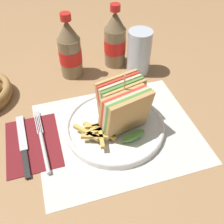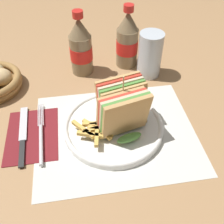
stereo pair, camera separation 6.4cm
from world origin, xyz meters
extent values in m
plane|color=#9E754C|center=(0.00, 0.00, 0.00)|extent=(4.00, 4.00, 0.00)
cube|color=silver|center=(0.03, -0.04, 0.00)|extent=(0.39, 0.32, 0.00)
cylinder|color=white|center=(0.03, -0.03, 0.01)|extent=(0.25, 0.25, 0.01)
torus|color=white|center=(0.03, -0.03, 0.01)|extent=(0.25, 0.25, 0.01)
cube|color=tan|center=(0.05, -0.07, 0.08)|extent=(0.11, 0.05, 0.11)
cube|color=#518E3D|center=(0.05, -0.06, 0.08)|extent=(0.11, 0.05, 0.11)
cube|color=beige|center=(0.05, -0.05, 0.07)|extent=(0.11, 0.05, 0.11)
cube|color=red|center=(0.05, -0.04, 0.07)|extent=(0.11, 0.05, 0.11)
cube|color=tan|center=(0.04, -0.03, 0.07)|extent=(0.11, 0.05, 0.11)
ellipsoid|color=#518E3D|center=(0.06, -0.09, 0.03)|extent=(0.06, 0.03, 0.02)
cube|color=tan|center=(0.06, -0.03, 0.07)|extent=(0.11, 0.05, 0.11)
cube|color=#518E3D|center=(0.05, -0.03, 0.07)|extent=(0.11, 0.05, 0.11)
cube|color=beige|center=(0.05, -0.02, 0.07)|extent=(0.11, 0.05, 0.11)
cube|color=red|center=(0.05, -0.01, 0.08)|extent=(0.11, 0.05, 0.11)
cube|color=tan|center=(0.05, 0.00, 0.08)|extent=(0.11, 0.05, 0.11)
ellipsoid|color=#518E3D|center=(0.06, -0.04, 0.03)|extent=(0.06, 0.03, 0.02)
cylinder|color=tan|center=(0.05, -0.03, 0.09)|extent=(0.00, 0.00, 0.14)
cube|color=gold|center=(0.00, -0.06, 0.02)|extent=(0.05, 0.04, 0.01)
cube|color=gold|center=(0.01, -0.05, 0.02)|extent=(0.02, 0.05, 0.01)
cube|color=gold|center=(0.00, -0.06, 0.02)|extent=(0.04, 0.05, 0.01)
cube|color=gold|center=(-0.02, -0.03, 0.02)|extent=(0.04, 0.04, 0.01)
cube|color=gold|center=(-0.01, -0.05, 0.03)|extent=(0.07, 0.02, 0.01)
cube|color=gold|center=(-0.01, -0.05, 0.03)|extent=(0.06, 0.02, 0.01)
cube|color=gold|center=(0.00, -0.04, 0.03)|extent=(0.06, 0.01, 0.01)
cube|color=gold|center=(-0.02, -0.07, 0.03)|extent=(0.02, 0.07, 0.01)
cube|color=gold|center=(0.00, -0.05, 0.03)|extent=(0.03, 0.05, 0.01)
cube|color=gold|center=(0.01, -0.04, 0.03)|extent=(0.04, 0.07, 0.01)
cube|color=gold|center=(-0.01, -0.04, 0.03)|extent=(0.07, 0.02, 0.01)
cube|color=gold|center=(-0.03, -0.07, 0.03)|extent=(0.06, 0.03, 0.01)
cube|color=gold|center=(-0.04, -0.05, 0.03)|extent=(0.05, 0.06, 0.01)
cube|color=maroon|center=(-0.17, -0.02, 0.00)|extent=(0.12, 0.17, 0.00)
cylinder|color=silver|center=(-0.14, -0.06, 0.01)|extent=(0.01, 0.12, 0.01)
cylinder|color=silver|center=(-0.16, 0.04, 0.01)|extent=(0.01, 0.08, 0.00)
cylinder|color=silver|center=(-0.15, 0.04, 0.01)|extent=(0.01, 0.08, 0.00)
cylinder|color=silver|center=(-0.15, 0.04, 0.01)|extent=(0.01, 0.08, 0.00)
cylinder|color=silver|center=(-0.14, 0.04, 0.01)|extent=(0.01, 0.08, 0.00)
cube|color=black|center=(-0.19, -0.07, 0.01)|extent=(0.02, 0.08, 0.00)
cube|color=silver|center=(-0.19, 0.02, 0.01)|extent=(0.02, 0.12, 0.00)
cylinder|color=#7A6647|center=(-0.03, 0.23, 0.06)|extent=(0.07, 0.07, 0.12)
cylinder|color=red|center=(-0.03, 0.23, 0.07)|extent=(0.07, 0.07, 0.04)
cone|color=#7A6647|center=(-0.03, 0.23, 0.15)|extent=(0.06, 0.06, 0.05)
cylinder|color=red|center=(-0.03, 0.23, 0.18)|extent=(0.03, 0.03, 0.02)
cylinder|color=#7A6647|center=(0.12, 0.25, 0.06)|extent=(0.07, 0.07, 0.12)
cylinder|color=red|center=(0.12, 0.25, 0.07)|extent=(0.07, 0.07, 0.04)
cone|color=#7A6647|center=(0.12, 0.25, 0.15)|extent=(0.06, 0.06, 0.05)
cylinder|color=red|center=(0.12, 0.25, 0.18)|extent=(0.03, 0.03, 0.02)
cylinder|color=silver|center=(0.17, 0.18, 0.07)|extent=(0.07, 0.07, 0.14)
ellipsoid|color=tan|center=(-0.26, 0.18, 0.04)|extent=(0.07, 0.06, 0.05)
camera|label=1|loc=(-0.10, -0.44, 0.49)|focal=42.00mm
camera|label=2|loc=(-0.04, -0.46, 0.49)|focal=42.00mm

